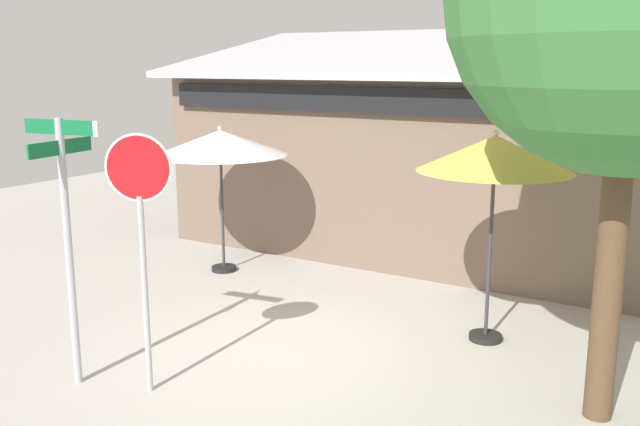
% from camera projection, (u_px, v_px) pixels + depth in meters
% --- Properties ---
extents(ground_plane, '(28.00, 28.00, 0.10)m').
position_uv_depth(ground_plane, '(284.00, 357.00, 8.98)').
color(ground_plane, '#ADA8A0').
extents(cafe_building, '(9.89, 4.81, 4.39)m').
position_uv_depth(cafe_building, '(425.00, 159.00, 13.81)').
color(cafe_building, '#705B4C').
rests_on(cafe_building, ground).
extents(street_sign_post, '(0.99, 0.93, 3.07)m').
position_uv_depth(street_sign_post, '(67.00, 224.00, 7.76)').
color(street_sign_post, '#A8AAB2').
rests_on(street_sign_post, ground).
extents(stop_sign, '(0.66, 0.34, 2.92)m').
position_uv_depth(stop_sign, '(141.00, 217.00, 7.53)').
color(stop_sign, '#A8AAB2').
rests_on(stop_sign, ground).
extents(patio_umbrella_ivory_left, '(2.32, 2.32, 2.59)m').
position_uv_depth(patio_umbrella_ivory_left, '(220.00, 144.00, 12.07)').
color(patio_umbrella_ivory_left, black).
rests_on(patio_umbrella_ivory_left, ground).
extents(patio_umbrella_mustard_center, '(1.99, 1.99, 2.82)m').
position_uv_depth(patio_umbrella_mustard_center, '(495.00, 155.00, 8.88)').
color(patio_umbrella_mustard_center, black).
rests_on(patio_umbrella_mustard_center, ground).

